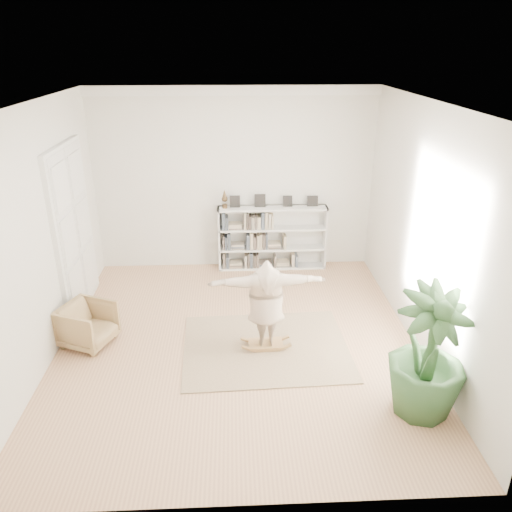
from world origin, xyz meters
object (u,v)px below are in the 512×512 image
at_px(armchair, 88,325).
at_px(person, 266,301).
at_px(rocker_board, 266,344).
at_px(houseplant, 428,354).
at_px(bookshelf, 272,238).

height_order(armchair, person, person).
height_order(rocker_board, person, person).
height_order(person, houseplant, houseplant).
bearing_deg(armchair, person, -72.96).
relative_size(bookshelf, person, 1.29).
height_order(bookshelf, person, bookshelf).
bearing_deg(person, bookshelf, -98.30).
relative_size(armchair, person, 0.43).
xyz_separation_m(bookshelf, houseplant, (1.55, -4.49, 0.22)).
bearing_deg(rocker_board, houseplant, -40.89).
distance_m(rocker_board, houseplant, 2.51).
relative_size(rocker_board, houseplant, 0.31).
relative_size(rocker_board, person, 0.31).
distance_m(armchair, rocker_board, 2.75).
distance_m(bookshelf, armchair, 4.11).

